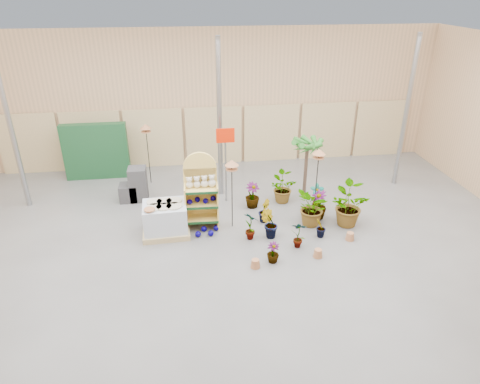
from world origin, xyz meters
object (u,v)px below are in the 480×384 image
Objects in this scene: pallet_stack at (165,219)px; bird_table_front at (232,165)px; potted_plant_2 at (312,209)px; display_shelf at (201,194)px.

bird_table_front is at bearing 1.34° from pallet_stack.
pallet_stack is 1.20× the size of potted_plant_2.
display_shelf is 2.88m from potted_plant_2.
potted_plant_2 is (2.05, -0.24, -1.23)m from bird_table_front.
potted_plant_2 reaches higher than pallet_stack.
display_shelf is at bearing 166.95° from bird_table_front.
display_shelf is 1.13m from bird_table_front.
bird_table_front is at bearing -10.66° from display_shelf.
pallet_stack is 0.64× the size of bird_table_front.
display_shelf reaches higher than bird_table_front.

